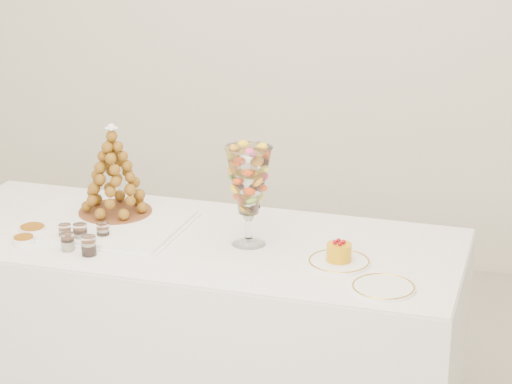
# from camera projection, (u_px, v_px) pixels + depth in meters

# --- Properties ---
(buffet_table) EXTENTS (2.03, 0.92, 0.76)m
(buffet_table) POSITION_uv_depth(u_px,v_px,m) (194.00, 330.00, 3.79)
(buffet_table) COLOR white
(buffet_table) RESTS_ON ground
(lace_tray) EXTENTS (0.63, 0.50, 0.02)m
(lace_tray) POSITION_uv_depth(u_px,v_px,m) (103.00, 223.00, 3.78)
(lace_tray) COLOR white
(lace_tray) RESTS_ON buffet_table
(macaron_vase) EXTENTS (0.17, 0.17, 0.36)m
(macaron_vase) POSITION_uv_depth(u_px,v_px,m) (249.00, 182.00, 3.54)
(macaron_vase) COLOR white
(macaron_vase) RESTS_ON buffet_table
(cake_plate) EXTENTS (0.22, 0.22, 0.01)m
(cake_plate) POSITION_uv_depth(u_px,v_px,m) (339.00, 262.00, 3.44)
(cake_plate) COLOR white
(cake_plate) RESTS_ON buffet_table
(spare_plate) EXTENTS (0.21, 0.21, 0.01)m
(spare_plate) POSITION_uv_depth(u_px,v_px,m) (383.00, 287.00, 3.25)
(spare_plate) COLOR white
(spare_plate) RESTS_ON buffet_table
(verrine_a) EXTENTS (0.05, 0.05, 0.06)m
(verrine_a) POSITION_uv_depth(u_px,v_px,m) (65.00, 232.00, 3.64)
(verrine_a) COLOR white
(verrine_a) RESTS_ON buffet_table
(verrine_b) EXTENTS (0.06, 0.06, 0.07)m
(verrine_b) POSITION_uv_depth(u_px,v_px,m) (80.00, 233.00, 3.62)
(verrine_b) COLOR white
(verrine_b) RESTS_ON buffet_table
(verrine_c) EXTENTS (0.06, 0.06, 0.06)m
(verrine_c) POSITION_uv_depth(u_px,v_px,m) (103.00, 232.00, 3.64)
(verrine_c) COLOR white
(verrine_c) RESTS_ON buffet_table
(verrine_d) EXTENTS (0.06, 0.06, 0.06)m
(verrine_d) POSITION_uv_depth(u_px,v_px,m) (68.00, 242.00, 3.55)
(verrine_d) COLOR white
(verrine_d) RESTS_ON buffet_table
(verrine_e) EXTENTS (0.06, 0.06, 0.07)m
(verrine_e) POSITION_uv_depth(u_px,v_px,m) (89.00, 246.00, 3.50)
(verrine_e) COLOR white
(verrine_e) RESTS_ON buffet_table
(ramekin_back) EXTENTS (0.10, 0.10, 0.03)m
(ramekin_back) POSITION_uv_depth(u_px,v_px,m) (33.00, 231.00, 3.69)
(ramekin_back) COLOR white
(ramekin_back) RESTS_ON buffet_table
(ramekin_front) EXTENTS (0.08, 0.08, 0.02)m
(ramekin_front) POSITION_uv_depth(u_px,v_px,m) (24.00, 241.00, 3.61)
(ramekin_front) COLOR white
(ramekin_front) RESTS_ON buffet_table
(croquembouche) EXTENTS (0.28, 0.28, 0.35)m
(croquembouche) POSITION_uv_depth(u_px,v_px,m) (113.00, 170.00, 3.81)
(croquembouche) COLOR brown
(croquembouche) RESTS_ON lace_tray
(mousse_cake) EXTENTS (0.09, 0.09, 0.08)m
(mousse_cake) POSITION_uv_depth(u_px,v_px,m) (339.00, 252.00, 3.43)
(mousse_cake) COLOR #D39209
(mousse_cake) RESTS_ON cake_plate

